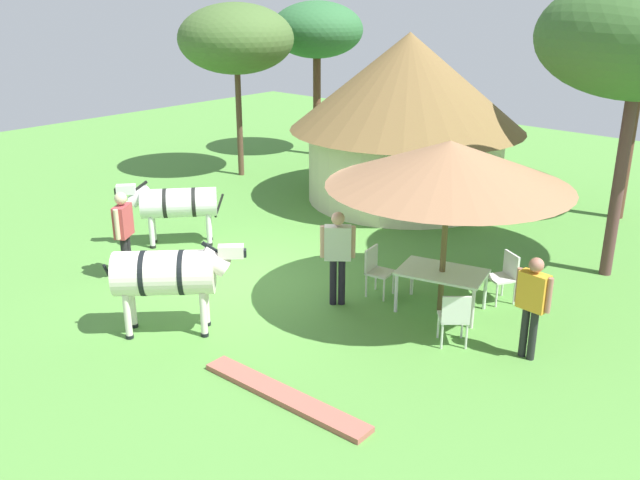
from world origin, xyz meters
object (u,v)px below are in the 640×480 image
Objects in this scene: thatched_hut at (407,112)px; acacia_tree_behind_hut at (236,39)px; shade_umbrella at (449,164)px; patio_chair_near_hut at (505,274)px; patio_chair_east_end at (454,316)px; patio_dining_table at (442,275)px; acacia_tree_left_background at (317,31)px; patio_chair_west_end at (376,268)px; guest_behind_table at (338,250)px; guest_beside_umbrella at (533,299)px; zebra_by_umbrella at (176,204)px; zebra_nearest_camera at (168,274)px; standing_watcher at (124,227)px.

thatched_hut is 5.46m from acacia_tree_behind_hut.
acacia_tree_behind_hut is (-9.46, 3.89, 1.30)m from shade_umbrella.
thatched_hut is 6.66m from patio_chair_near_hut.
shade_umbrella is 0.82× the size of acacia_tree_behind_hut.
shade_umbrella is 2.46m from patio_chair_east_end.
patio_dining_table is 0.34× the size of acacia_tree_left_background.
patio_dining_table is at bearing 180.00° from shade_umbrella.
patio_chair_west_end is 2.21m from patio_chair_east_end.
thatched_hut reaches higher than guest_behind_table.
guest_beside_umbrella is at bearing -15.20° from patio_dining_table.
patio_chair_west_end is at bearing 64.96° from patio_chair_near_hut.
thatched_hut reaches higher than patio_dining_table.
patio_chair_near_hut is 0.18× the size of acacia_tree_left_background.
thatched_hut is 1.22× the size of acacia_tree_behind_hut.
zebra_by_umbrella is (-4.56, -0.00, -0.11)m from guest_behind_table.
zebra_nearest_camera is at bearing -128.31° from patio_dining_table.
shade_umbrella is 2.41m from guest_behind_table.
acacia_tree_behind_hut reaches higher than patio_chair_west_end.
guest_beside_umbrella is 0.95× the size of standing_watcher.
standing_watcher is (-6.11, -1.87, 0.52)m from patio_chair_east_end.
thatched_hut is 6.67× the size of patio_chair_near_hut.
thatched_hut is 8.92m from zebra_nearest_camera.
thatched_hut reaches higher than standing_watcher.
patio_dining_table is 12.55m from acacia_tree_left_background.
acacia_tree_behind_hut is at bearing 113.37° from patio_chair_east_end.
zebra_nearest_camera is (-3.47, -4.69, 0.51)m from patio_chair_near_hut.
thatched_hut is 6.43m from patio_chair_west_end.
acacia_tree_left_background reaches higher than patio_chair_west_end.
patio_dining_table is 1.84m from guest_behind_table.
standing_watcher is (-4.03, -2.60, 0.52)m from patio_chair_west_end.
guest_beside_umbrella reaches higher than patio_chair_near_hut.
guest_behind_table is (-2.34, -0.05, 0.51)m from patio_chair_east_end.
standing_watcher reaches higher than patio_chair_east_end.
patio_chair_near_hut is 1.00× the size of patio_chair_east_end.
shade_umbrella is at bearing 90.00° from patio_chair_west_end.
patio_chair_near_hut is (0.63, 1.10, -2.10)m from shade_umbrella.
guest_behind_table is 4.19m from standing_watcher.
guest_behind_table is 9.78m from acacia_tree_behind_hut.
acacia_tree_behind_hut reaches higher than zebra_by_umbrella.
guest_behind_table is 0.35× the size of acacia_tree_behind_hut.
patio_chair_west_end is 9.80m from acacia_tree_behind_hut.
standing_watcher reaches higher than zebra_nearest_camera.
zebra_nearest_camera is at bearing 83.43° from patio_chair_near_hut.
guest_behind_table is 4.56m from zebra_by_umbrella.
thatched_hut is 6.73m from shade_umbrella.
shade_umbrella is at bearing -129.95° from zebra_by_umbrella.
zebra_nearest_camera is at bearing -79.91° from thatched_hut.
shade_umbrella is at bearing 0.00° from patio_dining_table.
guest_beside_umbrella is (6.25, -5.60, -1.34)m from thatched_hut.
patio_chair_west_end is 0.51× the size of zebra_nearest_camera.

